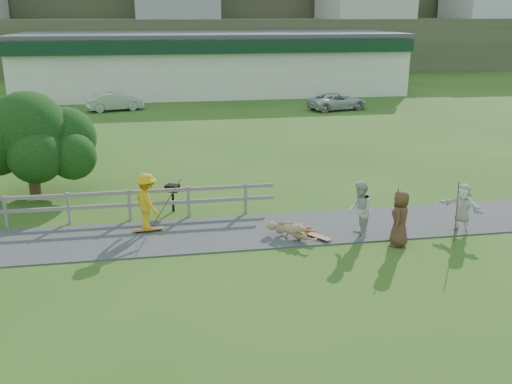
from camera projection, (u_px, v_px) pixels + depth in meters
ground at (196, 255)px, 16.78m from camera, size 260.00×260.00×0.00m
path at (192, 235)px, 18.18m from camera, size 34.00×3.00×0.04m
fence at (49, 204)px, 18.91m from camera, size 15.05×0.10×1.10m
strip_mall at (212, 63)px, 49.46m from camera, size 32.50×10.75×5.10m
skater_rider at (147, 205)px, 18.19m from camera, size 1.16×1.40×1.88m
skater_fallen at (291, 230)px, 17.80m from camera, size 1.44×1.50×0.61m
spectator_a at (360, 210)px, 17.74m from camera, size 0.85×1.01×1.84m
spectator_c at (400, 218)px, 17.20m from camera, size 0.93×1.01×1.74m
spectator_d at (463, 208)px, 18.26m from camera, size 1.20×1.54×1.63m
car_silver at (115, 102)px, 40.91m from camera, size 4.19×2.35×1.31m
car_white at (337, 101)px, 41.34m from camera, size 4.74×2.99×1.22m
tree at (31, 151)px, 21.72m from camera, size 4.91×4.91×3.53m
bbq at (173, 198)px, 20.24m from camera, size 0.56×0.51×1.00m
longboard_rider at (149, 231)px, 18.46m from camera, size 0.99×0.35×0.11m
longboard_fallen at (317, 237)px, 17.91m from camera, size 0.79×0.96×0.11m
helmet at (307, 230)px, 18.28m from camera, size 0.28×0.28×0.28m
pole_rider at (166, 199)px, 18.66m from camera, size 0.03×0.03×1.92m
pole_spec_left at (395, 217)px, 17.13m from camera, size 0.03×0.03×1.85m
pole_spec_right at (456, 212)px, 17.46m from camera, size 0.03×0.03×1.94m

